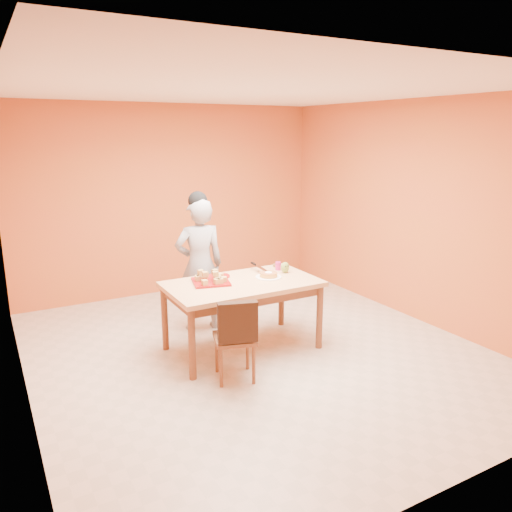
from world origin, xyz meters
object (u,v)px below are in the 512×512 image
red_dinner_plate (219,276)px  dining_table (242,290)px  person (200,265)px  magenta_glass (278,266)px  sponge_cake (269,275)px  egg_ornament (285,267)px  checker_tin (277,265)px  pastry_platter (211,282)px  dining_chair (235,337)px

red_dinner_plate → dining_table: bearing=-64.9°
person → magenta_glass: size_ratio=16.76×
sponge_cake → egg_ornament: egg_ornament is taller
sponge_cake → magenta_glass: magenta_glass is taller
magenta_glass → checker_tin: (0.07, 0.13, -0.03)m
pastry_platter → magenta_glass: (0.88, 0.08, 0.04)m
dining_table → pastry_platter: pastry_platter is taller
dining_chair → red_dinner_plate: 0.97m
dining_table → dining_chair: size_ratio=1.92×
sponge_cake → checker_tin: 0.47m
checker_tin → red_dinner_plate: bearing=-175.9°
red_dinner_plate → egg_ornament: egg_ornament is taller
pastry_platter → checker_tin: (0.95, 0.22, 0.00)m
pastry_platter → magenta_glass: magenta_glass is taller
dining_chair → person: 1.40m
dining_table → sponge_cake: 0.35m
pastry_platter → egg_ornament: egg_ornament is taller
dining_table → checker_tin: 0.74m
dining_table → egg_ornament: egg_ornament is taller
pastry_platter → checker_tin: size_ratio=3.82×
pastry_platter → dining_table: bearing=-23.9°
person → checker_tin: 0.91m
dining_chair → red_dinner_plate: bearing=92.1°
dining_chair → red_dinner_plate: (0.24, 0.87, 0.34)m
dining_table → person: size_ratio=1.02×
dining_chair → magenta_glass: 1.30m
red_dinner_plate → egg_ornament: 0.76m
dining_chair → magenta_glass: bearing=57.2°
dining_chair → egg_ornament: (0.96, 0.66, 0.39)m
checker_tin → magenta_glass: bearing=-117.0°
pastry_platter → magenta_glass: size_ratio=3.96×
person → red_dinner_plate: 0.47m
egg_ornament → pastry_platter: bearing=-162.5°
person → pastry_platter: 0.64m
dining_table → checker_tin: (0.65, 0.35, 0.11)m
pastry_platter → sponge_cake: (0.63, -0.13, 0.02)m
pastry_platter → magenta_glass: bearing=5.5°
egg_ornament → checker_tin: size_ratio=1.26×
pastry_platter → egg_ornament: bearing=-3.5°
dining_chair → magenta_glass: size_ratio=8.85×
checker_tin → dining_chair: bearing=-137.8°
magenta_glass → checker_tin: magenta_glass is taller
dining_table → sponge_cake: (0.33, 0.00, 0.13)m
pastry_platter → sponge_cake: size_ratio=1.94×
dining_table → person: (-0.17, 0.76, 0.12)m
dining_table → dining_chair: 0.73m
red_dinner_plate → magenta_glass: bearing=-6.1°
red_dinner_plate → sponge_cake: sponge_cake is taller
person → egg_ornament: (0.75, -0.68, 0.03)m
dining_chair → checker_tin: (1.02, 0.93, 0.34)m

